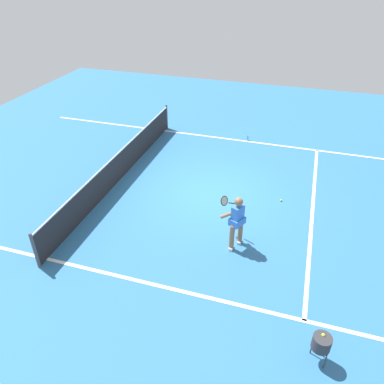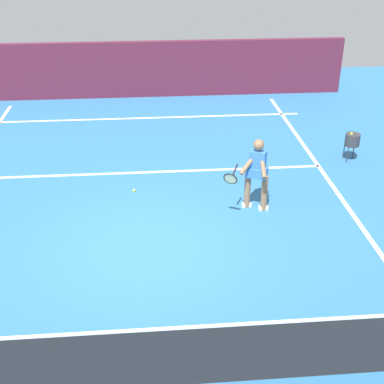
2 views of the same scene
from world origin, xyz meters
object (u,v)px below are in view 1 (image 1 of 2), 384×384
Objects in this scene: ball_hopper at (322,343)px; water_bottle at (248,138)px; tennis_player at (236,220)px; tennis_ball_near at (281,200)px.

ball_hopper is 3.10× the size of water_bottle.
ball_hopper is at bearing -142.08° from tennis_player.
water_bottle reaches higher than tennis_ball_near.
tennis_ball_near is at bearing -156.27° from water_bottle.
tennis_player reaches higher than tennis_ball_near.
tennis_player is 6.46× the size of water_bottle.
ball_hopper reaches higher than water_bottle.
water_bottle is (9.56, 3.10, -0.43)m from ball_hopper.
tennis_player is 2.82m from tennis_ball_near.
water_bottle is at bearing 23.73° from tennis_ball_near.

